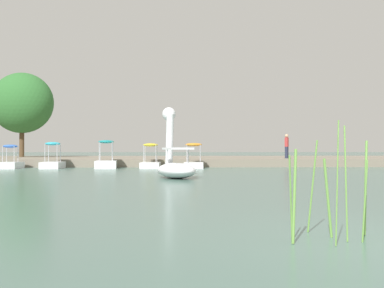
{
  "coord_description": "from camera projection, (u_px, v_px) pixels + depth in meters",
  "views": [
    {
      "loc": [
        -2.91,
        -5.36,
        1.1
      ],
      "look_at": [
        -2.02,
        16.63,
        1.38
      ],
      "focal_mm": 44.81,
      "sensor_mm": 36.0,
      "label": 1
    }
  ],
  "objects": [
    {
      "name": "shore_bank_far",
      "position": [
        207.0,
        160.0,
        40.44
      ],
      "size": [
        136.92,
        19.48,
        0.51
      ],
      "primitive_type": "cube",
      "color": "slate",
      "rests_on": "ground_plane"
    },
    {
      "name": "person_on_path",
      "position": [
        287.0,
        145.0,
        34.38
      ],
      "size": [
        0.3,
        0.3,
        1.75
      ],
      "color": "#23283D",
      "rests_on": "shore_bank_far"
    },
    {
      "name": "pedal_boat_yellow",
      "position": [
        150.0,
        161.0,
        29.13
      ],
      "size": [
        1.21,
        2.2,
        1.52
      ],
      "color": "white",
      "rests_on": "ground_plane"
    },
    {
      "name": "pedal_boat_teal",
      "position": [
        106.0,
        161.0,
        28.86
      ],
      "size": [
        1.45,
        2.47,
        1.7
      ],
      "color": "white",
      "rests_on": "ground_plane"
    },
    {
      "name": "pedal_boat_blue",
      "position": [
        10.0,
        162.0,
        28.57
      ],
      "size": [
        1.16,
        1.82,
        1.43
      ],
      "color": "white",
      "rests_on": "ground_plane"
    },
    {
      "name": "pedal_boat_cyan",
      "position": [
        53.0,
        161.0,
        28.82
      ],
      "size": [
        1.16,
        2.18,
        1.59
      ],
      "color": "white",
      "rests_on": "ground_plane"
    },
    {
      "name": "reed_clump_foreground",
      "position": [
        380.0,
        189.0,
        5.95
      ],
      "size": [
        2.43,
        0.95,
        1.55
      ],
      "color": "#669942",
      "rests_on": "ground_plane"
    },
    {
      "name": "swan_boat",
      "position": [
        175.0,
        163.0,
        18.88
      ],
      "size": [
        2.08,
        2.85,
        2.86
      ],
      "color": "white",
      "rests_on": "ground_plane"
    },
    {
      "name": "pedal_boat_orange",
      "position": [
        194.0,
        162.0,
        29.18
      ],
      "size": [
        1.3,
        1.93,
        1.54
      ],
      "color": "white",
      "rests_on": "ground_plane"
    },
    {
      "name": "tree_broadleaf_behind_dock",
      "position": [
        22.0,
        103.0,
        41.18
      ],
      "size": [
        6.81,
        6.19,
        7.25
      ],
      "color": "#4C3823",
      "rests_on": "shore_bank_far"
    }
  ]
}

